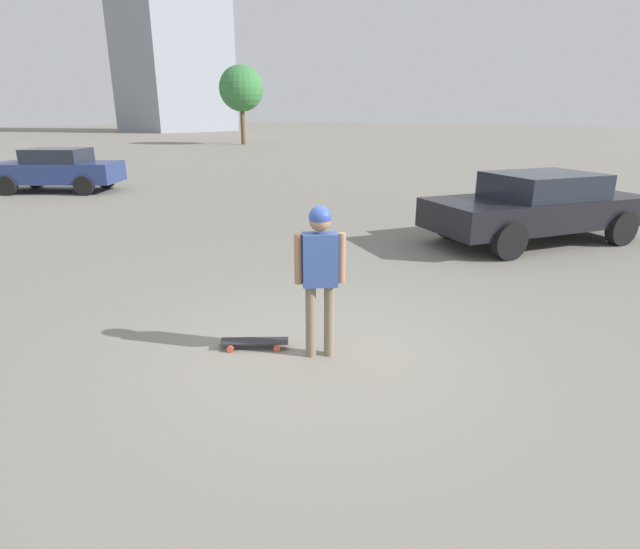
% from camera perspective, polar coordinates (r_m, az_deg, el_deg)
% --- Properties ---
extents(ground_plane, '(220.00, 220.00, 0.00)m').
position_cam_1_polar(ground_plane, '(5.66, -0.00, -9.17)').
color(ground_plane, gray).
extents(person, '(0.40, 0.42, 1.68)m').
position_cam_1_polar(person, '(5.26, -0.00, 1.23)').
color(person, '#7A6B56').
rests_on(person, ground_plane).
extents(skateboard, '(0.70, 0.66, 0.09)m').
position_cam_1_polar(skateboard, '(5.84, -7.50, -7.66)').
color(skateboard, '#232328').
rests_on(skateboard, ground_plane).
extents(car_parked_near, '(3.71, 4.94, 1.42)m').
position_cam_1_polar(car_parked_near, '(11.30, 23.58, 7.20)').
color(car_parked_near, black).
rests_on(car_parked_near, ground_plane).
extents(car_parked_far, '(4.20, 3.96, 1.44)m').
position_cam_1_polar(car_parked_far, '(19.48, -27.83, 10.58)').
color(car_parked_far, navy).
rests_on(car_parked_far, ground_plane).
extents(building_block_distant, '(11.40, 13.17, 24.97)m').
position_cam_1_polar(building_block_distant, '(79.81, -16.61, 24.45)').
color(building_block_distant, gray).
rests_on(building_block_distant, ground_plane).
extents(tree_distant, '(3.68, 3.68, 6.35)m').
position_cam_1_polar(tree_distant, '(44.62, -8.99, 20.24)').
color(tree_distant, brown).
rests_on(tree_distant, ground_plane).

